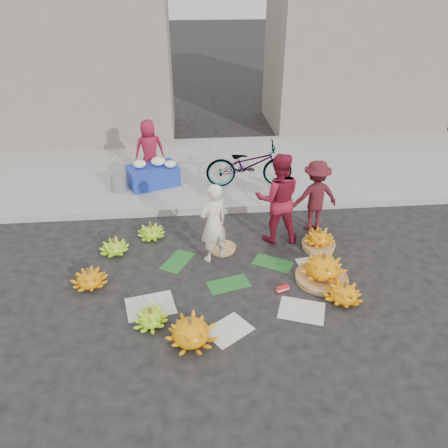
{
  "coord_description": "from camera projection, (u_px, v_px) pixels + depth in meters",
  "views": [
    {
      "loc": [
        -0.67,
        -5.6,
        4.31
      ],
      "look_at": [
        -0.11,
        0.49,
        0.7
      ],
      "focal_mm": 35.0,
      "sensor_mm": 36.0,
      "label": 1
    }
  ],
  "objects": [
    {
      "name": "vendor_red",
      "position": [
        278.0,
        198.0,
        7.6
      ],
      "size": [
        0.84,
        0.67,
        1.66
      ],
      "primitive_type": "imported",
      "rotation": [
        0.0,
        0.0,
        3.09
      ],
      "color": "maroon",
      "rests_on": "ground"
    },
    {
      "name": "banana_bunch_5",
      "position": [
        319.0,
        240.0,
        7.68
      ],
      "size": [
        0.6,
        0.6,
        0.4
      ],
      "rotation": [
        0.0,
        0.0,
        0.29
      ],
      "color": "#A57745",
      "rests_on": "ground"
    },
    {
      "name": "banana_bunch_2",
      "position": [
        191.0,
        331.0,
        5.73
      ],
      "size": [
        0.89,
        0.89,
        0.43
      ],
      "rotation": [
        0.0,
        0.0,
        0.35
      ],
      "color": "orange",
      "rests_on": "ground"
    },
    {
      "name": "grey_bucket",
      "position": [
        119.0,
        182.0,
        9.4
      ],
      "size": [
        0.34,
        0.34,
        0.39
      ],
      "primitive_type": "cylinder",
      "color": "slate",
      "rests_on": "sidewalk"
    },
    {
      "name": "building_right",
      "position": [
        359.0,
        39.0,
        12.74
      ],
      "size": [
        5.0,
        3.0,
        5.0
      ],
      "primitive_type": "cube",
      "color": "gray",
      "rests_on": "sidewalk"
    },
    {
      "name": "banana_bunch_3",
      "position": [
        344.0,
        293.0,
        6.45
      ],
      "size": [
        0.56,
        0.56,
        0.35
      ],
      "rotation": [
        0.0,
        0.0,
        -0.0
      ],
      "color": "orange",
      "rests_on": "ground"
    },
    {
      "name": "newspaper_scatter",
      "position": [
        240.0,
        309.0,
        6.36
      ],
      "size": [
        3.2,
        1.8,
        0.0
      ],
      "primitive_type": null,
      "color": "silver",
      "rests_on": "ground"
    },
    {
      "name": "banana_bunch_7",
      "position": [
        151.0,
        232.0,
        8.0
      ],
      "size": [
        0.48,
        0.48,
        0.3
      ],
      "rotation": [
        0.0,
        0.0,
        -0.05
      ],
      "color": "#81C61C",
      "rests_on": "ground"
    },
    {
      "name": "banana_bunch_4",
      "position": [
        322.0,
        269.0,
        6.83
      ],
      "size": [
        0.89,
        0.89,
        0.53
      ],
      "rotation": [
        0.0,
        0.0,
        -0.28
      ],
      "color": "#A57745",
      "rests_on": "ground"
    },
    {
      "name": "man_striped",
      "position": [
        315.0,
        196.0,
        7.99
      ],
      "size": [
        0.95,
        0.63,
        1.38
      ],
      "primitive_type": "imported",
      "rotation": [
        0.0,
        0.0,
        3.28
      ],
      "color": "maroon",
      "rests_on": "ground"
    },
    {
      "name": "incense_stack",
      "position": [
        283.0,
        289.0,
        6.7
      ],
      "size": [
        0.21,
        0.13,
        0.08
      ],
      "primitive_type": "cube",
      "rotation": [
        0.0,
        0.0,
        0.34
      ],
      "color": "red",
      "rests_on": "ground"
    },
    {
      "name": "flower_vendor",
      "position": [
        150.0,
        150.0,
        9.74
      ],
      "size": [
        0.73,
        0.56,
        1.35
      ],
      "primitive_type": "imported",
      "rotation": [
        0.0,
        0.0,
        3.35
      ],
      "color": "maroon",
      "rests_on": "sidewalk"
    },
    {
      "name": "building_left",
      "position": [
        60.0,
        65.0,
        11.9
      ],
      "size": [
        6.0,
        3.0,
        4.0
      ],
      "primitive_type": "cube",
      "color": "gray",
      "rests_on": "sidewalk"
    },
    {
      "name": "bicycle",
      "position": [
        249.0,
        164.0,
        9.47
      ],
      "size": [
        0.71,
        1.9,
        0.99
      ],
      "primitive_type": "imported",
      "rotation": [
        0.0,
        0.0,
        1.54
      ],
      "color": "gray",
      "rests_on": "sidewalk"
    },
    {
      "name": "curb",
      "position": [
        222.0,
        208.0,
        8.9
      ],
      "size": [
        40.0,
        0.25,
        0.15
      ],
      "primitive_type": "cube",
      "color": "#97958F",
      "rests_on": "ground"
    },
    {
      "name": "banana_leaves",
      "position": [
        226.0,
        269.0,
        7.21
      ],
      "size": [
        2.0,
        1.0,
        0.0
      ],
      "primitive_type": null,
      "color": "#1C5522",
      "rests_on": "ground"
    },
    {
      "name": "vendor_cream",
      "position": [
        214.0,
        223.0,
        7.12
      ],
      "size": [
        0.61,
        0.55,
        1.4
      ],
      "primitive_type": "imported",
      "rotation": [
        0.0,
        0.0,
        3.66
      ],
      "color": "#EBE4C5",
      "rests_on": "ground"
    },
    {
      "name": "ground",
      "position": [
        234.0,
        276.0,
        7.05
      ],
      "size": [
        80.0,
        80.0,
        0.0
      ],
      "primitive_type": "plane",
      "color": "black",
      "rests_on": "ground"
    },
    {
      "name": "basket_spare",
      "position": [
        222.0,
        248.0,
        7.7
      ],
      "size": [
        0.54,
        0.54,
        0.05
      ],
      "primitive_type": "cylinder",
      "rotation": [
        0.0,
        0.0,
        0.2
      ],
      "color": "#A57745",
      "rests_on": "ground"
    },
    {
      "name": "banana_bunch_6",
      "position": [
        115.0,
        247.0,
        7.56
      ],
      "size": [
        0.57,
        0.57,
        0.3
      ],
      "rotation": [
        0.0,
        0.0,
        0.33
      ],
      "color": "#81C61C",
      "rests_on": "ground"
    },
    {
      "name": "flower_table",
      "position": [
        153.0,
        174.0,
        9.62
      ],
      "size": [
        1.22,
        0.98,
        0.62
      ],
      "rotation": [
        0.0,
        0.0,
        0.35
      ],
      "color": "#182E9D",
      "rests_on": "sidewalk"
    },
    {
      "name": "banana_bunch_0",
      "position": [
        89.0,
        279.0,
        6.76
      ],
      "size": [
        0.67,
        0.67,
        0.34
      ],
      "rotation": [
        0.0,
        0.0,
        0.34
      ],
      "color": "orange",
      "rests_on": "ground"
    },
    {
      "name": "banana_bunch_1",
      "position": [
        151.0,
        318.0,
        6.04
      ],
      "size": [
        0.56,
        0.56,
        0.3
      ],
      "rotation": [
        0.0,
        0.0,
        -0.28
      ],
      "color": "#81C61C",
      "rests_on": "ground"
    },
    {
      "name": "sidewalk",
      "position": [
        214.0,
        168.0,
        10.71
      ],
      "size": [
        40.0,
        4.0,
        0.12
      ],
      "primitive_type": "cube",
      "color": "#97958F",
      "rests_on": "ground"
    }
  ]
}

